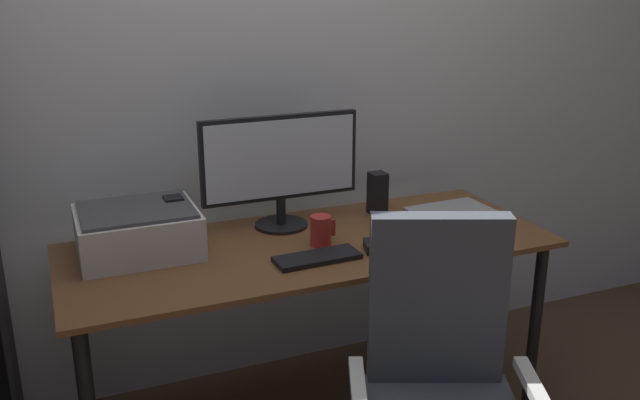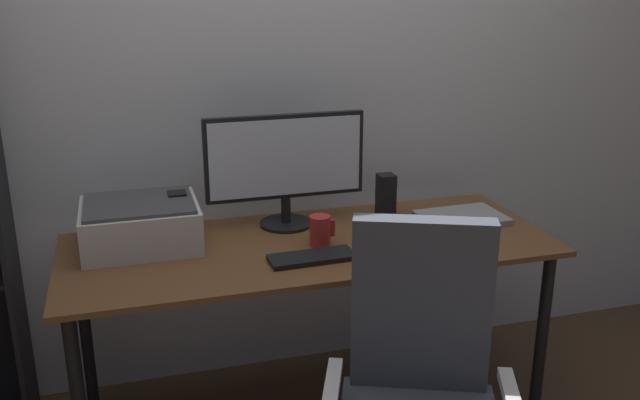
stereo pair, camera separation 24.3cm
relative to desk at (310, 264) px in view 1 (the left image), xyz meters
name	(u,v)px [view 1 (the left image)]	position (x,y,z in m)	size (l,w,h in m)	color
back_wall	(262,67)	(0.00, 0.51, 0.64)	(6.40, 0.10, 2.60)	silver
desk	(310,264)	(0.00, 0.00, 0.00)	(1.74, 0.68, 0.74)	brown
monitor	(280,163)	(-0.04, 0.20, 0.33)	(0.60, 0.20, 0.43)	black
keyboard	(317,258)	(-0.03, -0.15, 0.09)	(0.29, 0.11, 0.02)	black
mouse	(373,246)	(0.18, -0.15, 0.10)	(0.06, 0.10, 0.03)	black
coffee_mug	(321,230)	(0.03, -0.03, 0.13)	(0.09, 0.07, 0.11)	#B72D28
laptop	(452,213)	(0.63, 0.06, 0.09)	(0.32, 0.23, 0.02)	#99999E
speaker_left	(175,220)	(-0.44, 0.19, 0.17)	(0.06, 0.07, 0.17)	black
speaker_right	(378,193)	(0.37, 0.19, 0.17)	(0.06, 0.07, 0.17)	black
printer	(138,231)	(-0.57, 0.14, 0.16)	(0.40, 0.34, 0.16)	silver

